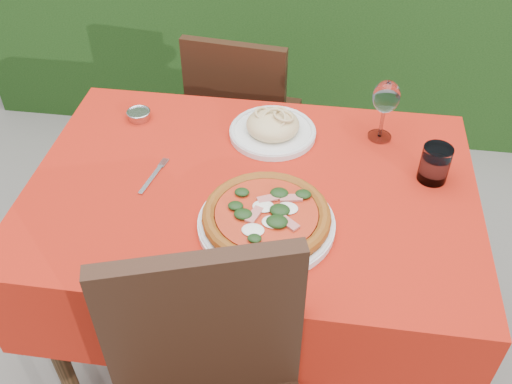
# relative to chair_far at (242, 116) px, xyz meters

# --- Properties ---
(ground) EXTENTS (60.00, 60.00, 0.00)m
(ground) POSITION_rel_chair_far_xyz_m (0.14, -0.70, -0.49)
(ground) COLOR slate
(ground) RESTS_ON ground
(dining_table) EXTENTS (1.26, 0.86, 0.75)m
(dining_table) POSITION_rel_chair_far_xyz_m (0.14, -0.70, 0.10)
(dining_table) COLOR #4A2C17
(dining_table) RESTS_ON ground
(chair_far) EXTENTS (0.43, 0.43, 0.86)m
(chair_far) POSITION_rel_chair_far_xyz_m (0.00, 0.00, 0.00)
(chair_far) COLOR black
(chair_far) RESTS_ON ground
(pizza_plate) EXTENTS (0.36, 0.36, 0.07)m
(pizza_plate) POSITION_rel_chair_far_xyz_m (0.21, -0.86, 0.29)
(pizza_plate) COLOR silver
(pizza_plate) RESTS_ON dining_table
(pasta_plate) EXTENTS (0.27, 0.27, 0.08)m
(pasta_plate) POSITION_rel_chair_far_xyz_m (0.17, -0.46, 0.28)
(pasta_plate) COLOR silver
(pasta_plate) RESTS_ON dining_table
(water_glass) EXTENTS (0.08, 0.08, 0.11)m
(water_glass) POSITION_rel_chair_far_xyz_m (0.65, -0.60, 0.30)
(water_glass) COLOR silver
(water_glass) RESTS_ON dining_table
(wine_glass) EXTENTS (0.08, 0.08, 0.20)m
(wine_glass) POSITION_rel_chair_far_xyz_m (0.50, -0.42, 0.39)
(wine_glass) COLOR silver
(wine_glass) RESTS_ON dining_table
(fork) EXTENTS (0.06, 0.18, 0.00)m
(fork) POSITION_rel_chair_far_xyz_m (-0.14, -0.72, 0.26)
(fork) COLOR #B2B2B9
(fork) RESTS_ON dining_table
(steel_ramekin) EXTENTS (0.07, 0.07, 0.03)m
(steel_ramekin) POSITION_rel_chair_far_xyz_m (-0.26, -0.43, 0.27)
(steel_ramekin) COLOR #AEAEB5
(steel_ramekin) RESTS_ON dining_table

